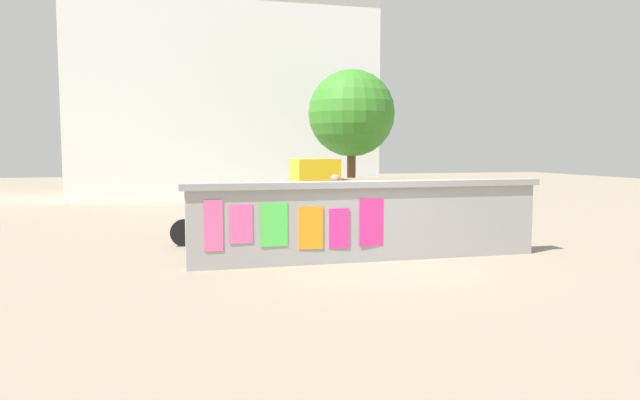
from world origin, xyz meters
TOP-DOWN VIEW (x-y plane):
  - ground at (0.00, 8.00)m, footprint 60.00×60.00m
  - poster_wall at (-0.01, -0.00)m, footprint 7.07×0.42m
  - auto_rickshaw_truck at (1.42, 5.97)m, footprint 3.63×1.58m
  - motorcycle at (-2.70, 2.51)m, footprint 1.89×0.57m
  - bicycle_near at (-0.25, 3.06)m, footprint 1.67×0.56m
  - bicycle_far at (1.96, 2.47)m, footprint 1.71×0.44m
  - person_walking at (-0.41, 0.97)m, footprint 0.45×0.45m
  - tree_roadside at (2.73, 9.62)m, footprint 3.09×3.09m
  - building_background at (-1.11, 17.17)m, footprint 13.25×7.01m

SIDE VIEW (x-z plane):
  - ground at x=0.00m, z-range 0.00..0.00m
  - bicycle_near at x=-0.25m, z-range -0.11..0.84m
  - bicycle_far at x=1.96m, z-range -0.11..0.84m
  - motorcycle at x=-2.70m, z-range 0.03..0.90m
  - poster_wall at x=-0.01m, z-range 0.02..1.55m
  - auto_rickshaw_truck at x=1.42m, z-range -0.02..1.83m
  - person_walking at x=-0.41m, z-range 0.18..1.80m
  - tree_roadside at x=2.73m, z-range 0.92..5.88m
  - building_background at x=-1.11m, z-range 0.02..9.24m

